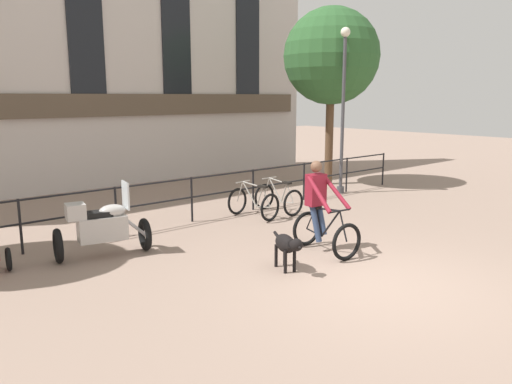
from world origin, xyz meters
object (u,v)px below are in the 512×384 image
at_px(dog, 287,245).
at_px(cyclist_with_bike, 321,211).
at_px(parked_bicycle_mid_left, 279,199).
at_px(parked_bicycle_near_lamp, 253,203).
at_px(street_lamp, 343,103).
at_px(parked_motorcycle, 102,227).

bearing_deg(dog, cyclist_with_bike, 33.76).
relative_size(dog, parked_bicycle_mid_left, 0.85).
bearing_deg(cyclist_with_bike, dog, -156.75).
xyz_separation_m(parked_bicycle_near_lamp, street_lamp, (4.00, 0.63, 2.33)).
xyz_separation_m(parked_bicycle_mid_left, street_lamp, (3.17, 0.63, 2.33)).
relative_size(dog, parked_motorcycle, 0.54).
height_order(parked_motorcycle, parked_bicycle_mid_left, parked_motorcycle).
xyz_separation_m(dog, parked_bicycle_mid_left, (2.81, 3.18, -0.09)).
bearing_deg(cyclist_with_bike, parked_motorcycle, 150.68).
height_order(dog, parked_bicycle_mid_left, parked_bicycle_mid_left).
bearing_deg(parked_bicycle_near_lamp, cyclist_with_bike, 67.40).
relative_size(cyclist_with_bike, parked_motorcycle, 0.97).
bearing_deg(street_lamp, parked_motorcycle, -172.37).
distance_m(dog, parked_bicycle_mid_left, 4.25).
height_order(parked_motorcycle, street_lamp, street_lamp).
xyz_separation_m(parked_motorcycle, parked_bicycle_mid_left, (4.83, 0.44, -0.20)).
bearing_deg(parked_bicycle_mid_left, parked_motorcycle, 4.73).
bearing_deg(parked_bicycle_mid_left, cyclist_with_bike, 60.44).
height_order(parked_bicycle_mid_left, street_lamp, street_lamp).
xyz_separation_m(parked_motorcycle, parked_bicycle_near_lamp, (4.00, 0.44, -0.20)).
distance_m(dog, parked_motorcycle, 3.40).
bearing_deg(parked_bicycle_mid_left, parked_bicycle_near_lamp, -0.47).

